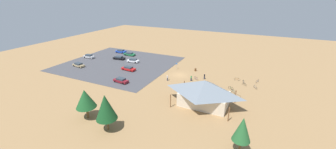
# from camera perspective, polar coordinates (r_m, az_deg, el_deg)

# --- Properties ---
(ground) EXTENTS (160.00, 160.00, 0.00)m
(ground) POSITION_cam_1_polar(r_m,az_deg,el_deg) (64.61, 3.10, -0.13)
(ground) COLOR #937047
(ground) RESTS_ON ground
(parking_lot_asphalt) EXTENTS (37.24, 34.23, 0.05)m
(parking_lot_asphalt) POSITION_cam_1_polar(r_m,az_deg,el_deg) (76.79, -13.21, 2.90)
(parking_lot_asphalt) COLOR #424247
(parking_lot_asphalt) RESTS_ON ground
(bike_pavilion) EXTENTS (12.92, 8.65, 6.02)m
(bike_pavilion) POSITION_cam_1_polar(r_m,az_deg,el_deg) (46.99, 9.84, -4.54)
(bike_pavilion) COLOR beige
(bike_pavilion) RESTS_ON ground
(trash_bin) EXTENTS (0.60, 0.60, 0.90)m
(trash_bin) POSITION_cam_1_polar(r_m,az_deg,el_deg) (68.19, 7.51, 1.31)
(trash_bin) COLOR brown
(trash_bin) RESTS_ON ground
(lot_sign) EXTENTS (0.56, 0.08, 2.20)m
(lot_sign) POSITION_cam_1_polar(r_m,az_deg,el_deg) (68.91, 2.36, 2.54)
(lot_sign) COLOR #99999E
(lot_sign) RESTS_ON ground
(pine_east) EXTENTS (2.87, 2.87, 6.37)m
(pine_east) POSITION_cam_1_polar(r_m,az_deg,el_deg) (34.87, 19.63, -13.89)
(pine_east) COLOR brown
(pine_east) RESTS_ON ground
(pine_midwest) EXTENTS (3.86, 3.86, 7.21)m
(pine_midwest) POSITION_cam_1_polar(r_m,az_deg,el_deg) (39.15, -16.67, -8.51)
(pine_midwest) COLOR brown
(pine_midwest) RESTS_ON ground
(pine_west) EXTENTS (3.98, 3.98, 6.26)m
(pine_west) POSITION_cam_1_polar(r_m,az_deg,el_deg) (44.34, -21.66, -6.16)
(pine_west) COLOR brown
(pine_west) RESTS_ON ground
(bicycle_white_front_row) EXTENTS (0.65, 1.66, 0.82)m
(bicycle_white_front_row) POSITION_cam_1_polar(r_m,az_deg,el_deg) (62.60, 19.92, -1.84)
(bicycle_white_front_row) COLOR black
(bicycle_white_front_row) RESTS_ON ground
(bicycle_green_yard_front) EXTENTS (1.49, 0.95, 0.85)m
(bicycle_green_yard_front) POSITION_cam_1_polar(r_m,az_deg,el_deg) (57.29, 16.81, -3.58)
(bicycle_green_yard_front) COLOR black
(bicycle_green_yard_front) RESTS_ON ground
(bicycle_blue_lone_west) EXTENTS (0.71, 1.58, 0.87)m
(bicycle_blue_lone_west) POSITION_cam_1_polar(r_m,az_deg,el_deg) (64.09, 23.22, -1.76)
(bicycle_blue_lone_west) COLOR black
(bicycle_blue_lone_west) RESTS_ON ground
(bicycle_purple_by_bin) EXTENTS (1.53, 0.92, 0.84)m
(bicycle_purple_by_bin) POSITION_cam_1_polar(r_m,az_deg,el_deg) (61.47, 7.65, -1.07)
(bicycle_purple_by_bin) COLOR black
(bicycle_purple_by_bin) RESTS_ON ground
(bicycle_black_edge_north) EXTENTS (1.22, 1.16, 0.74)m
(bicycle_black_edge_north) POSITION_cam_1_polar(r_m,az_deg,el_deg) (60.93, 20.13, -2.51)
(bicycle_black_edge_north) COLOR black
(bicycle_black_edge_north) RESTS_ON ground
(bicycle_teal_near_sign) EXTENTS (1.42, 1.21, 0.84)m
(bicycle_teal_near_sign) POSITION_cam_1_polar(r_m,az_deg,el_deg) (55.68, 17.40, -4.40)
(bicycle_teal_near_sign) COLOR black
(bicycle_teal_near_sign) RESTS_ON ground
(bicycle_orange_yard_center) EXTENTS (1.74, 0.48, 0.78)m
(bicycle_orange_yard_center) POSITION_cam_1_polar(r_m,az_deg,el_deg) (63.69, 18.34, -1.22)
(bicycle_orange_yard_center) COLOR black
(bicycle_orange_yard_center) RESTS_ON ground
(bicycle_silver_back_row) EXTENTS (1.05, 1.44, 0.81)m
(bicycle_silver_back_row) POSITION_cam_1_polar(r_m,az_deg,el_deg) (60.09, 22.72, -3.22)
(bicycle_silver_back_row) COLOR black
(bicycle_silver_back_row) RESTS_ON ground
(bicycle_yellow_trailside) EXTENTS (1.61, 0.81, 0.83)m
(bicycle_yellow_trailside) POSITION_cam_1_polar(r_m,az_deg,el_deg) (57.93, 11.74, -2.80)
(bicycle_yellow_trailside) COLOR black
(bicycle_yellow_trailside) RESTS_ON ground
(bicycle_red_yard_left) EXTENTS (1.56, 0.89, 0.82)m
(bicycle_red_yard_left) POSITION_cam_1_polar(r_m,az_deg,el_deg) (56.23, 12.80, -3.66)
(bicycle_red_yard_left) COLOR black
(bicycle_red_yard_left) RESTS_ON ground
(bicycle_white_near_porch) EXTENTS (1.78, 0.48, 0.87)m
(bicycle_white_near_porch) POSITION_cam_1_polar(r_m,az_deg,el_deg) (53.43, 18.29, -5.64)
(bicycle_white_near_porch) COLOR black
(bicycle_white_near_porch) RESTS_ON ground
(bicycle_green_yard_right) EXTENTS (1.47, 0.93, 0.79)m
(bicycle_green_yard_right) POSITION_cam_1_polar(r_m,az_deg,el_deg) (58.31, 9.79, -2.53)
(bicycle_green_yard_right) COLOR black
(bicycle_green_yard_right) RESTS_ON ground
(car_red_end_stall) EXTENTS (4.90, 2.12, 1.32)m
(car_red_end_stall) POSITION_cam_1_polar(r_m,az_deg,el_deg) (69.17, -10.73, 1.63)
(car_red_end_stall) COLOR red
(car_red_end_stall) RESTS_ON parking_lot_asphalt
(car_green_aisle_side) EXTENTS (4.72, 1.77, 1.31)m
(car_green_aisle_side) POSITION_cam_1_polar(r_m,az_deg,el_deg) (85.79, -10.47, 5.54)
(car_green_aisle_side) COLOR #1E6B3D
(car_green_aisle_side) RESTS_ON parking_lot_asphalt
(car_white_mid_lot) EXTENTS (4.38, 2.16, 1.32)m
(car_white_mid_lot) POSITION_cam_1_polar(r_m,az_deg,el_deg) (77.05, -9.51, 3.78)
(car_white_mid_lot) COLOR white
(car_white_mid_lot) RESTS_ON parking_lot_asphalt
(car_silver_second_row) EXTENTS (4.44, 1.76, 1.45)m
(car_silver_second_row) POSITION_cam_1_polar(r_m,az_deg,el_deg) (86.60, -20.78, 4.68)
(car_silver_second_row) COLOR #BCBCC1
(car_silver_second_row) RESTS_ON parking_lot_asphalt
(car_black_near_entry) EXTENTS (4.65, 2.40, 1.28)m
(car_black_near_entry) POSITION_cam_1_polar(r_m,az_deg,el_deg) (81.58, -13.21, 4.49)
(car_black_near_entry) COLOR black
(car_black_near_entry) RESTS_ON parking_lot_asphalt
(car_blue_back_corner) EXTENTS (4.43, 2.09, 1.36)m
(car_blue_back_corner) POSITION_cam_1_polar(r_m,az_deg,el_deg) (90.45, -12.74, 6.21)
(car_blue_back_corner) COLOR #1E42B2
(car_blue_back_corner) RESTS_ON parking_lot_asphalt
(car_tan_front_row) EXTENTS (4.70, 2.29, 1.37)m
(car_tan_front_row) POSITION_cam_1_polar(r_m,az_deg,el_deg) (77.74, -23.22, 2.46)
(car_tan_front_row) COLOR tan
(car_tan_front_row) RESTS_ON parking_lot_asphalt
(car_maroon_by_curb) EXTENTS (4.53, 2.10, 1.36)m
(car_maroon_by_curb) POSITION_cam_1_polar(r_m,az_deg,el_deg) (60.27, -12.73, -1.55)
(car_maroon_by_curb) COLOR maroon
(car_maroon_by_curb) RESTS_ON parking_lot_asphalt
(visitor_crossing_yard) EXTENTS (0.36, 0.36, 1.75)m
(visitor_crossing_yard) POSITION_cam_1_polar(r_m,az_deg,el_deg) (60.14, -0.16, -0.84)
(visitor_crossing_yard) COLOR #2D3347
(visitor_crossing_yard) RESTS_ON ground
(visitor_at_bikes) EXTENTS (0.40, 0.38, 1.76)m
(visitor_at_bikes) POSITION_cam_1_polar(r_m,az_deg,el_deg) (62.05, 9.92, -0.45)
(visitor_at_bikes) COLOR #2D3347
(visitor_at_bikes) RESTS_ON ground
(visitor_by_pavilion) EXTENTS (0.38, 0.40, 1.78)m
(visitor_by_pavilion) POSITION_cam_1_polar(r_m,az_deg,el_deg) (60.27, 6.34, -0.91)
(visitor_by_pavilion) COLOR #2D3347
(visitor_by_pavilion) RESTS_ON ground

